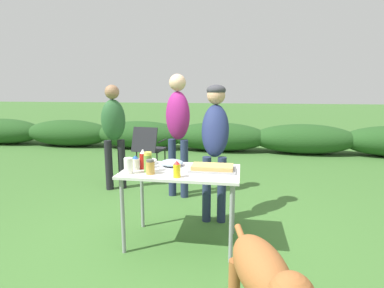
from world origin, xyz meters
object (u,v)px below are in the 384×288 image
object	(u,v)px
dog	(264,279)
mustard_bottle	(177,169)
mixing_bowl	(172,163)
beer_bottle	(148,160)
camp_chair_green_behind_table	(149,146)
folding_table	(181,178)
ketchup_bottle	(143,159)
plate_stack	(146,162)
paper_cup_stack	(128,166)
relish_jar	(148,162)
spice_jar	(150,167)
standing_person_in_olive_jacket	(215,135)
food_tray	(213,168)
mayo_bottle	(135,163)
standing_person_in_red_jacket	(114,128)
standing_person_in_dark_puffer	(178,124)

from	to	relation	value
dog	mustard_bottle	bearing A→B (deg)	-72.61
mixing_bowl	beer_bottle	world-z (taller)	beer_bottle
mixing_bowl	camp_chair_green_behind_table	xyz separation A→B (m)	(-1.00, 2.35, -0.30)
folding_table	ketchup_bottle	world-z (taller)	ketchup_bottle
plate_stack	mixing_bowl	size ratio (longest dim) A/B	0.96
mixing_bowl	camp_chair_green_behind_table	bearing A→B (deg)	113.04
folding_table	camp_chair_green_behind_table	xyz separation A→B (m)	(-1.12, 2.50, -0.20)
paper_cup_stack	camp_chair_green_behind_table	xyz separation A→B (m)	(-0.68, 2.69, -0.34)
relish_jar	camp_chair_green_behind_table	bearing A→B (deg)	107.75
folding_table	paper_cup_stack	size ratio (longest dim) A/B	7.55
paper_cup_stack	spice_jar	distance (m)	0.20
spice_jar	mustard_bottle	bearing A→B (deg)	-13.24
mixing_bowl	standing_person_in_olive_jacket	size ratio (longest dim) A/B	0.15
mixing_bowl	ketchup_bottle	world-z (taller)	ketchup_bottle
food_tray	mixing_bowl	world-z (taller)	mixing_bowl
paper_cup_stack	standing_person_in_olive_jacket	xyz separation A→B (m)	(0.71, 0.84, 0.18)
plate_stack	standing_person_in_olive_jacket	bearing A→B (deg)	34.64
plate_stack	mayo_bottle	distance (m)	0.24
folding_table	spice_jar	size ratio (longest dim) A/B	8.19
folding_table	standing_person_in_red_jacket	size ratio (longest dim) A/B	0.71
relish_jar	camp_chair_green_behind_table	size ratio (longest dim) A/B	0.22
beer_bottle	ketchup_bottle	distance (m)	0.07
plate_stack	standing_person_in_olive_jacket	world-z (taller)	standing_person_in_olive_jacket
paper_cup_stack	spice_jar	size ratio (longest dim) A/B	1.08
plate_stack	spice_jar	world-z (taller)	spice_jar
paper_cup_stack	standing_person_in_red_jacket	distance (m)	1.85
relish_jar	folding_table	bearing A→B (deg)	19.86
standing_person_in_dark_puffer	camp_chair_green_behind_table	world-z (taller)	standing_person_in_dark_puffer
paper_cup_stack	standing_person_in_olive_jacket	bearing A→B (deg)	49.96
ketchup_bottle	camp_chair_green_behind_table	distance (m)	2.64
standing_person_in_dark_puffer	standing_person_in_red_jacket	xyz separation A→B (m)	(-1.00, 0.16, -0.10)
relish_jar	dog	size ratio (longest dim) A/B	0.20
food_tray	dog	size ratio (longest dim) A/B	0.47
paper_cup_stack	mayo_bottle	xyz separation A→B (m)	(0.01, 0.15, -0.01)
folding_table	standing_person_in_red_jacket	xyz separation A→B (m)	(-1.31, 1.44, 0.28)
folding_table	mayo_bottle	world-z (taller)	mayo_bottle
mayo_bottle	beer_bottle	bearing A→B (deg)	46.95
paper_cup_stack	food_tray	bearing A→B (deg)	16.48
beer_bottle	mayo_bottle	world-z (taller)	beer_bottle
food_tray	standing_person_in_olive_jacket	size ratio (longest dim) A/B	0.28
paper_cup_stack	camp_chair_green_behind_table	world-z (taller)	paper_cup_stack
plate_stack	beer_bottle	distance (m)	0.16
mixing_bowl	paper_cup_stack	xyz separation A→B (m)	(-0.32, -0.34, 0.04)
camp_chair_green_behind_table	folding_table	bearing A→B (deg)	-59.51
food_tray	standing_person_in_red_jacket	size ratio (longest dim) A/B	0.28
paper_cup_stack	mixing_bowl	bearing A→B (deg)	46.66
standing_person_in_red_jacket	mixing_bowl	bearing A→B (deg)	-74.83
mustard_bottle	standing_person_in_dark_puffer	distance (m)	1.56
beer_bottle	standing_person_in_dark_puffer	xyz separation A→B (m)	(0.04, 1.23, 0.22)
relish_jar	dog	xyz separation A→B (m)	(0.99, -1.09, -0.34)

